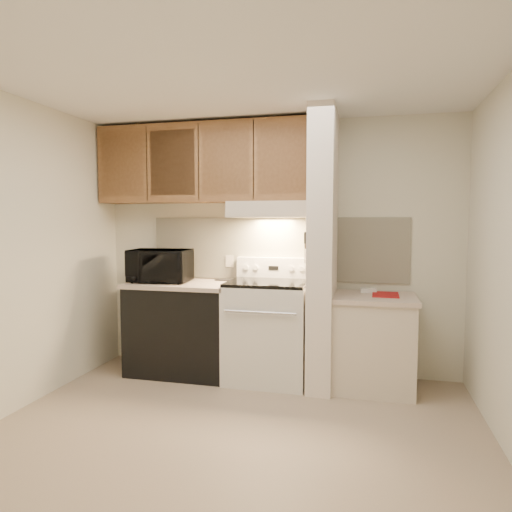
% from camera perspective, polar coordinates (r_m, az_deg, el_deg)
% --- Properties ---
extents(floor, '(3.60, 3.60, 0.00)m').
position_cam_1_polar(floor, '(3.50, -2.81, -21.31)').
color(floor, tan).
rests_on(floor, ground).
extents(ceiling, '(3.60, 3.60, 0.00)m').
position_cam_1_polar(ceiling, '(3.30, -2.98, 21.74)').
color(ceiling, white).
rests_on(ceiling, wall_back).
extents(wall_back, '(3.60, 2.50, 0.02)m').
position_cam_1_polar(wall_back, '(4.61, 2.45, 1.10)').
color(wall_back, beige).
rests_on(wall_back, floor).
extents(wall_left, '(0.02, 3.00, 2.50)m').
position_cam_1_polar(wall_left, '(4.06, -28.03, 0.12)').
color(wall_left, beige).
rests_on(wall_left, floor).
extents(backsplash, '(2.60, 0.02, 0.63)m').
position_cam_1_polar(backsplash, '(4.60, 2.42, 0.90)').
color(backsplash, white).
rests_on(backsplash, wall_back).
extents(range_body, '(0.76, 0.65, 0.92)m').
position_cam_1_polar(range_body, '(4.40, 1.52, -9.49)').
color(range_body, silver).
rests_on(range_body, floor).
extents(oven_window, '(0.50, 0.01, 0.30)m').
position_cam_1_polar(oven_window, '(4.09, 0.57, -9.99)').
color(oven_window, black).
rests_on(oven_window, range_body).
extents(oven_handle, '(0.65, 0.02, 0.02)m').
position_cam_1_polar(oven_handle, '(4.00, 0.45, -7.07)').
color(oven_handle, silver).
rests_on(oven_handle, range_body).
extents(cooktop, '(0.74, 0.64, 0.03)m').
position_cam_1_polar(cooktop, '(4.31, 1.54, -3.35)').
color(cooktop, black).
rests_on(cooktop, range_body).
extents(range_backguard, '(0.76, 0.08, 0.20)m').
position_cam_1_polar(range_backguard, '(4.57, 2.30, -1.45)').
color(range_backguard, silver).
rests_on(range_backguard, range_body).
extents(range_display, '(0.10, 0.01, 0.04)m').
position_cam_1_polar(range_display, '(4.53, 2.19, -1.50)').
color(range_display, black).
rests_on(range_display, range_backguard).
extents(range_knob_left_outer, '(0.05, 0.02, 0.05)m').
position_cam_1_polar(range_knob_left_outer, '(4.59, -1.24, -1.42)').
color(range_knob_left_outer, silver).
rests_on(range_knob_left_outer, range_backguard).
extents(range_knob_left_inner, '(0.05, 0.02, 0.05)m').
position_cam_1_polar(range_knob_left_inner, '(4.57, -0.03, -1.45)').
color(range_knob_left_inner, silver).
rests_on(range_knob_left_inner, range_backguard).
extents(range_knob_right_inner, '(0.05, 0.02, 0.05)m').
position_cam_1_polar(range_knob_right_inner, '(4.50, 4.43, -1.56)').
color(range_knob_right_inner, silver).
rests_on(range_knob_right_inner, range_backguard).
extents(range_knob_right_outer, '(0.05, 0.02, 0.05)m').
position_cam_1_polar(range_knob_right_outer, '(4.48, 5.69, -1.59)').
color(range_knob_right_outer, silver).
rests_on(range_knob_right_outer, range_backguard).
extents(dishwasher_front, '(1.00, 0.63, 0.87)m').
position_cam_1_polar(dishwasher_front, '(4.67, -9.19, -9.03)').
color(dishwasher_front, black).
rests_on(dishwasher_front, floor).
extents(left_countertop, '(1.04, 0.67, 0.04)m').
position_cam_1_polar(left_countertop, '(4.59, -9.26, -3.49)').
color(left_countertop, '#C7AF9C').
rests_on(left_countertop, dishwasher_front).
extents(spoon_rest, '(0.23, 0.09, 0.02)m').
position_cam_1_polar(spoon_rest, '(4.63, -3.73, -3.02)').
color(spoon_rest, black).
rests_on(spoon_rest, left_countertop).
extents(teal_jar, '(0.09, 0.09, 0.09)m').
position_cam_1_polar(teal_jar, '(4.64, -13.74, -2.65)').
color(teal_jar, '#1E6157').
rests_on(teal_jar, left_countertop).
extents(outlet, '(0.08, 0.01, 0.12)m').
position_cam_1_polar(outlet, '(4.72, -3.34, -0.66)').
color(outlet, beige).
rests_on(outlet, backsplash).
extents(microwave, '(0.62, 0.45, 0.32)m').
position_cam_1_polar(microwave, '(4.64, -11.88, -1.19)').
color(microwave, black).
rests_on(microwave, left_countertop).
extents(partition_pillar, '(0.22, 0.70, 2.50)m').
position_cam_1_polar(partition_pillar, '(4.19, 8.36, 0.72)').
color(partition_pillar, '#F1E0D0').
rests_on(partition_pillar, floor).
extents(pillar_trim, '(0.01, 0.70, 0.04)m').
position_cam_1_polar(pillar_trim, '(4.20, 6.79, 1.43)').
color(pillar_trim, brown).
rests_on(pillar_trim, partition_pillar).
extents(knife_strip, '(0.02, 0.42, 0.04)m').
position_cam_1_polar(knife_strip, '(4.15, 6.63, 1.67)').
color(knife_strip, black).
rests_on(knife_strip, partition_pillar).
extents(knife_blade_a, '(0.01, 0.03, 0.16)m').
position_cam_1_polar(knife_blade_a, '(4.00, 6.16, 0.14)').
color(knife_blade_a, silver).
rests_on(knife_blade_a, knife_strip).
extents(knife_handle_a, '(0.02, 0.02, 0.10)m').
position_cam_1_polar(knife_handle_a, '(3.99, 6.17, 2.28)').
color(knife_handle_a, black).
rests_on(knife_handle_a, knife_strip).
extents(knife_blade_b, '(0.01, 0.04, 0.18)m').
position_cam_1_polar(knife_blade_b, '(4.08, 6.30, 0.07)').
color(knife_blade_b, silver).
rests_on(knife_blade_b, knife_strip).
extents(knife_handle_b, '(0.02, 0.02, 0.10)m').
position_cam_1_polar(knife_handle_b, '(4.06, 6.30, 2.32)').
color(knife_handle_b, black).
rests_on(knife_handle_b, knife_strip).
extents(knife_blade_c, '(0.01, 0.04, 0.20)m').
position_cam_1_polar(knife_blade_c, '(4.15, 6.43, 0.01)').
color(knife_blade_c, silver).
rests_on(knife_blade_c, knife_strip).
extents(knife_handle_c, '(0.02, 0.02, 0.10)m').
position_cam_1_polar(knife_handle_c, '(4.15, 6.45, 2.36)').
color(knife_handle_c, black).
rests_on(knife_handle_c, knife_strip).
extents(knife_blade_d, '(0.01, 0.04, 0.16)m').
position_cam_1_polar(knife_blade_d, '(4.23, 6.58, 0.37)').
color(knife_blade_d, silver).
rests_on(knife_blade_d, knife_strip).
extents(knife_handle_d, '(0.02, 0.02, 0.10)m').
position_cam_1_polar(knife_handle_d, '(4.24, 6.62, 2.40)').
color(knife_handle_d, black).
rests_on(knife_handle_d, knife_strip).
extents(knife_blade_e, '(0.01, 0.04, 0.18)m').
position_cam_1_polar(knife_blade_e, '(4.32, 6.71, 0.31)').
color(knife_blade_e, silver).
rests_on(knife_blade_e, knife_strip).
extents(knife_handle_e, '(0.02, 0.02, 0.10)m').
position_cam_1_polar(knife_handle_e, '(4.32, 6.76, 2.44)').
color(knife_handle_e, black).
rests_on(knife_handle_e, knife_strip).
extents(oven_mitt, '(0.03, 0.11, 0.25)m').
position_cam_1_polar(oven_mitt, '(4.38, 6.84, 0.36)').
color(oven_mitt, gray).
rests_on(oven_mitt, partition_pillar).
extents(right_cab_base, '(0.70, 0.60, 0.81)m').
position_cam_1_polar(right_cab_base, '(4.31, 14.43, -10.66)').
color(right_cab_base, beige).
rests_on(right_cab_base, floor).
extents(right_countertop, '(0.74, 0.64, 0.04)m').
position_cam_1_polar(right_countertop, '(4.22, 14.54, -5.09)').
color(right_countertop, '#C7AF9C').
rests_on(right_countertop, right_cab_base).
extents(red_folder, '(0.24, 0.32, 0.01)m').
position_cam_1_polar(red_folder, '(4.27, 15.88, -4.66)').
color(red_folder, maroon).
rests_on(red_folder, right_countertop).
extents(white_box, '(0.15, 0.11, 0.04)m').
position_cam_1_polar(white_box, '(4.40, 13.87, -4.19)').
color(white_box, white).
rests_on(white_box, right_countertop).
extents(range_hood, '(0.78, 0.44, 0.15)m').
position_cam_1_polar(range_hood, '(4.39, 1.90, 5.82)').
color(range_hood, beige).
rests_on(range_hood, upper_cabinets).
extents(hood_lip, '(0.78, 0.04, 0.06)m').
position_cam_1_polar(hood_lip, '(4.19, 1.31, 5.28)').
color(hood_lip, beige).
rests_on(hood_lip, range_hood).
extents(upper_cabinets, '(2.18, 0.33, 0.77)m').
position_cam_1_polar(upper_cabinets, '(4.66, -6.46, 11.39)').
color(upper_cabinets, brown).
rests_on(upper_cabinets, wall_back).
extents(cab_door_a, '(0.46, 0.01, 0.63)m').
position_cam_1_polar(cab_door_a, '(4.86, -16.39, 10.95)').
color(cab_door_a, brown).
rests_on(cab_door_a, upper_cabinets).
extents(cab_gap_a, '(0.01, 0.01, 0.73)m').
position_cam_1_polar(cab_gap_a, '(4.73, -13.48, 11.19)').
color(cab_gap_a, black).
rests_on(cab_gap_a, upper_cabinets).
extents(cab_door_b, '(0.46, 0.01, 0.63)m').
position_cam_1_polar(cab_door_b, '(4.61, -10.41, 11.42)').
color(cab_door_b, brown).
rests_on(cab_door_b, upper_cabinets).
extents(cab_gap_b, '(0.01, 0.01, 0.73)m').
position_cam_1_polar(cab_gap_b, '(4.51, -7.19, 11.62)').
color(cab_gap_b, black).
rests_on(cab_gap_b, upper_cabinets).
extents(cab_door_c, '(0.46, 0.01, 0.63)m').
position_cam_1_polar(cab_door_c, '(4.42, -3.81, 11.79)').
color(cab_door_c, brown).
rests_on(cab_door_c, upper_cabinets).
extents(cab_gap_c, '(0.01, 0.01, 0.73)m').
position_cam_1_polar(cab_gap_c, '(4.35, -0.31, 11.92)').
color(cab_gap_c, black).
rests_on(cab_gap_c, upper_cabinets).
extents(cab_door_d, '(0.46, 0.01, 0.63)m').
position_cam_1_polar(cab_door_d, '(4.29, 3.30, 12.02)').
color(cab_door_d, brown).
rests_on(cab_door_d, upper_cabinets).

